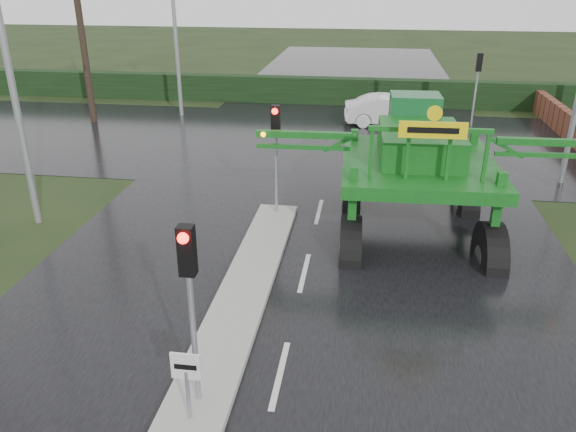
# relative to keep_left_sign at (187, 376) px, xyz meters

# --- Properties ---
(ground) EXTENTS (140.00, 140.00, 0.00)m
(ground) POSITION_rel_keep_left_sign_xyz_m (1.30, 1.50, -1.06)
(ground) COLOR black
(ground) RESTS_ON ground
(road_main) EXTENTS (14.00, 80.00, 0.02)m
(road_main) POSITION_rel_keep_left_sign_xyz_m (1.30, 11.50, -1.05)
(road_main) COLOR black
(road_main) RESTS_ON ground
(road_cross) EXTENTS (80.00, 12.00, 0.02)m
(road_cross) POSITION_rel_keep_left_sign_xyz_m (1.30, 17.50, -1.05)
(road_cross) COLOR black
(road_cross) RESTS_ON ground
(median_island) EXTENTS (1.20, 10.00, 0.16)m
(median_island) POSITION_rel_keep_left_sign_xyz_m (0.00, 4.50, -0.97)
(median_island) COLOR gray
(median_island) RESTS_ON ground
(hedge_row) EXTENTS (44.00, 0.90, 1.50)m
(hedge_row) POSITION_rel_keep_left_sign_xyz_m (1.30, 25.50, -0.31)
(hedge_row) COLOR black
(hedge_row) RESTS_ON ground
(keep_left_sign) EXTENTS (0.50, 0.07, 1.35)m
(keep_left_sign) POSITION_rel_keep_left_sign_xyz_m (0.00, 0.00, 0.00)
(keep_left_sign) COLOR gray
(keep_left_sign) RESTS_ON ground
(traffic_signal_near) EXTENTS (0.26, 0.33, 3.52)m
(traffic_signal_near) POSITION_rel_keep_left_sign_xyz_m (0.00, 0.49, 1.53)
(traffic_signal_near) COLOR gray
(traffic_signal_near) RESTS_ON ground
(traffic_signal_mid) EXTENTS (0.26, 0.33, 3.52)m
(traffic_signal_mid) POSITION_rel_keep_left_sign_xyz_m (0.00, 8.99, 1.53)
(traffic_signal_mid) COLOR gray
(traffic_signal_mid) RESTS_ON ground
(traffic_signal_far) EXTENTS (0.26, 0.33, 3.52)m
(traffic_signal_far) POSITION_rel_keep_left_sign_xyz_m (7.80, 21.51, 1.53)
(traffic_signal_far) COLOR gray
(traffic_signal_far) RESTS_ON ground
(street_light_left_near) EXTENTS (3.85, 0.30, 10.00)m
(street_light_left_near) POSITION_rel_keep_left_sign_xyz_m (-6.89, 7.50, 4.93)
(street_light_left_near) COLOR gray
(street_light_left_near) RESTS_ON ground
(crop_sprayer) EXTENTS (9.29, 5.91, 5.19)m
(crop_sprayer) POSITION_rel_keep_left_sign_xyz_m (2.40, 7.09, 1.40)
(crop_sprayer) COLOR black
(crop_sprayer) RESTS_ON ground
(white_sedan) EXTENTS (4.60, 1.94, 1.48)m
(white_sedan) POSITION_rel_keep_left_sign_xyz_m (3.74, 20.99, -1.06)
(white_sedan) COLOR silver
(white_sedan) RESTS_ON ground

